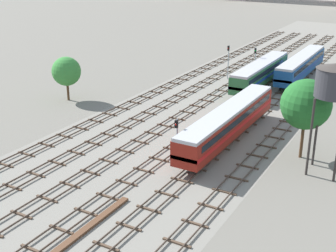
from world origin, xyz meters
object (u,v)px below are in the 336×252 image
(diesel_railcar_centre_near, at_px, (261,72))
(signal_post_near, at_px, (255,60))
(passenger_coach_centre_right_mid, at_px, (301,64))
(signal_post_mid, at_px, (228,58))
(passenger_coach_centre_right_nearest, at_px, (229,120))
(signal_post_nearest, at_px, (177,136))
(water_tower, at_px, (335,83))

(diesel_railcar_centre_near, height_order, signal_post_near, signal_post_near)
(passenger_coach_centre_right_mid, bearing_deg, signal_post_mid, -150.41)
(passenger_coach_centre_right_nearest, relative_size, signal_post_nearest, 4.38)
(water_tower, distance_m, signal_post_mid, 36.67)
(signal_post_near, bearing_deg, signal_post_nearest, -82.94)
(passenger_coach_centre_right_mid, bearing_deg, signal_post_near, -142.19)
(signal_post_near, relative_size, signal_post_mid, 0.97)
(signal_post_nearest, distance_m, signal_post_mid, 35.40)
(passenger_coach_centre_right_nearest, xyz_separation_m, water_tower, (11.29, -2.65, 6.64))
(passenger_coach_centre_right_nearest, height_order, signal_post_near, signal_post_near)
(passenger_coach_centre_right_nearest, xyz_separation_m, signal_post_near, (-6.57, 27.08, 1.00))
(passenger_coach_centre_right_nearest, relative_size, signal_post_mid, 3.73)
(diesel_railcar_centre_near, bearing_deg, signal_post_mid, 162.04)
(signal_post_near, xyz_separation_m, signal_post_mid, (-4.38, -1.12, 0.09))
(signal_post_nearest, bearing_deg, signal_post_mid, 104.34)
(diesel_railcar_centre_near, distance_m, signal_post_nearest, 32.24)
(signal_post_nearest, distance_m, signal_post_near, 35.68)
(water_tower, height_order, signal_post_near, water_tower)
(passenger_coach_centre_right_mid, bearing_deg, signal_post_nearest, -93.10)
(passenger_coach_centre_right_nearest, distance_m, passenger_coach_centre_right_mid, 32.18)
(passenger_coach_centre_right_nearest, height_order, signal_post_mid, signal_post_mid)
(signal_post_nearest, bearing_deg, passenger_coach_centre_right_nearest, 75.26)
(passenger_coach_centre_right_mid, height_order, signal_post_mid, signal_post_mid)
(water_tower, relative_size, signal_post_mid, 1.88)
(water_tower, distance_m, signal_post_near, 35.14)
(water_tower, bearing_deg, passenger_coach_centre_right_nearest, 166.78)
(passenger_coach_centre_right_nearest, xyz_separation_m, diesel_railcar_centre_near, (-4.38, 23.83, -0.02))
(passenger_coach_centre_right_nearest, bearing_deg, diesel_railcar_centre_near, 100.42)
(signal_post_near, bearing_deg, water_tower, -59.00)
(passenger_coach_centre_right_mid, height_order, signal_post_near, signal_post_near)
(passenger_coach_centre_right_mid, distance_m, signal_post_nearest, 40.58)
(passenger_coach_centre_right_mid, relative_size, water_tower, 1.98)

